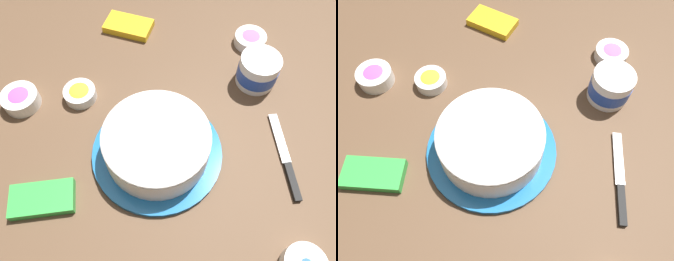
% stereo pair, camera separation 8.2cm
% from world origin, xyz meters
% --- Properties ---
extents(ground_plane, '(1.54, 1.54, 0.00)m').
position_xyz_m(ground_plane, '(0.00, 0.00, 0.00)').
color(ground_plane, brown).
extents(frosted_cake, '(0.32, 0.32, 0.11)m').
position_xyz_m(frosted_cake, '(-0.02, -0.08, 0.05)').
color(frosted_cake, '#1E6BB2').
rests_on(frosted_cake, ground_plane).
extents(frosting_tub, '(0.11, 0.11, 0.09)m').
position_xyz_m(frosting_tub, '(0.17, 0.22, 0.05)').
color(frosting_tub, white).
rests_on(frosting_tub, ground_plane).
extents(spreading_knife, '(0.11, 0.23, 0.01)m').
position_xyz_m(spreading_knife, '(0.29, -0.02, 0.01)').
color(spreading_knife, silver).
rests_on(spreading_knife, ground_plane).
extents(sprinkle_bowl_pink, '(0.09, 0.09, 0.03)m').
position_xyz_m(sprinkle_bowl_pink, '(0.14, 0.35, 0.02)').
color(sprinkle_bowl_pink, white).
rests_on(sprinkle_bowl_pink, ground_plane).
extents(sprinkle_bowl_rainbow, '(0.10, 0.10, 0.04)m').
position_xyz_m(sprinkle_bowl_rainbow, '(-0.41, -0.04, 0.02)').
color(sprinkle_bowl_rainbow, white).
rests_on(sprinkle_bowl_rainbow, ground_plane).
extents(sprinkle_bowl_yellow, '(0.09, 0.09, 0.04)m').
position_xyz_m(sprinkle_bowl_yellow, '(-0.27, 0.02, 0.02)').
color(sprinkle_bowl_yellow, white).
rests_on(sprinkle_bowl_yellow, ground_plane).
extents(candy_box_lower, '(0.16, 0.13, 0.02)m').
position_xyz_m(candy_box_lower, '(-0.23, -0.27, 0.01)').
color(candy_box_lower, green).
rests_on(candy_box_lower, ground_plane).
extents(candy_box_upper, '(0.14, 0.08, 0.02)m').
position_xyz_m(candy_box_upper, '(-0.23, 0.31, 0.01)').
color(candy_box_upper, yellow).
rests_on(candy_box_upper, ground_plane).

